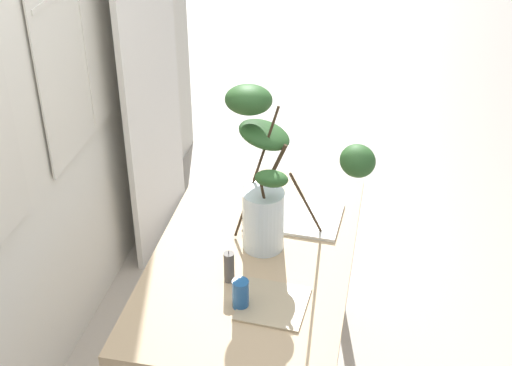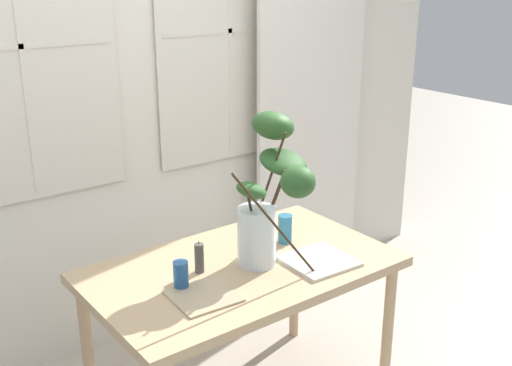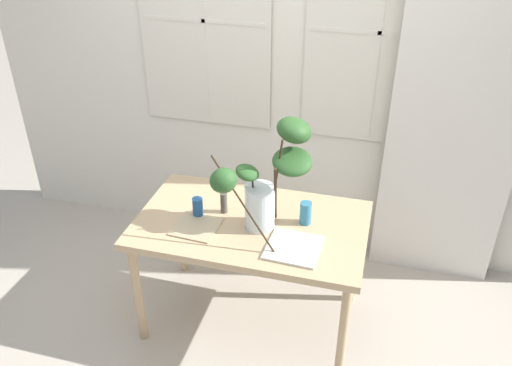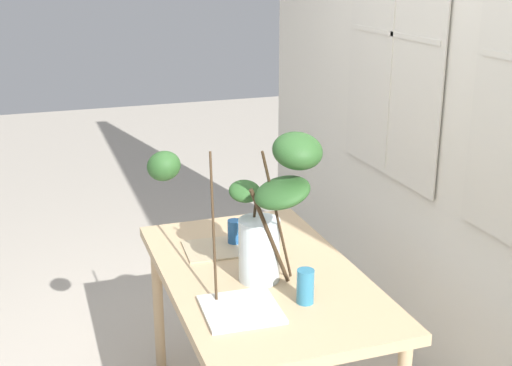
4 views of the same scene
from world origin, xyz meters
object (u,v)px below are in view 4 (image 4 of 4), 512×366
(drinking_glass_blue_right, at_px, (305,286))
(pillar_candle, at_px, (260,240))
(drinking_glass_blue_left, at_px, (234,232))
(dining_table, at_px, (261,288))
(vase_with_branches, at_px, (261,212))
(plate_square_left, at_px, (212,249))
(plate_square_right, at_px, (241,309))

(drinking_glass_blue_right, xyz_separation_m, pillar_candle, (-0.47, -0.01, -0.00))
(drinking_glass_blue_left, xyz_separation_m, pillar_candle, (0.13, 0.07, 0.01))
(dining_table, bearing_deg, vase_with_branches, -21.11)
(vase_with_branches, bearing_deg, dining_table, 158.89)
(vase_with_branches, xyz_separation_m, pillar_candle, (-0.29, 0.10, -0.25))
(plate_square_left, relative_size, pillar_candle, 1.72)
(plate_square_left, bearing_deg, plate_square_right, -4.75)
(drinking_glass_blue_left, height_order, drinking_glass_blue_right, drinking_glass_blue_right)
(plate_square_right, bearing_deg, drinking_glass_blue_left, 164.92)
(drinking_glass_blue_right, distance_m, plate_square_right, 0.25)
(drinking_glass_blue_right, bearing_deg, vase_with_branches, -149.62)
(dining_table, height_order, plate_square_left, plate_square_left)
(drinking_glass_blue_left, relative_size, pillar_candle, 0.83)
(drinking_glass_blue_right, xyz_separation_m, plate_square_left, (-0.58, -0.20, -0.06))
(drinking_glass_blue_left, bearing_deg, plate_square_right, -15.08)
(pillar_candle, bearing_deg, vase_with_branches, -18.48)
(dining_table, bearing_deg, plate_square_left, -154.70)
(vase_with_branches, relative_size, pillar_candle, 4.75)
(dining_table, height_order, vase_with_branches, vase_with_branches)
(vase_with_branches, relative_size, plate_square_right, 2.39)
(dining_table, distance_m, drinking_glass_blue_right, 0.33)
(plate_square_left, xyz_separation_m, pillar_candle, (0.10, 0.19, 0.06))
(drinking_glass_blue_left, relative_size, plate_square_right, 0.42)
(vase_with_branches, xyz_separation_m, plate_square_right, (0.17, -0.14, -0.30))
(drinking_glass_blue_right, relative_size, plate_square_left, 0.55)
(drinking_glass_blue_left, xyz_separation_m, drinking_glass_blue_right, (0.61, 0.09, 0.01))
(drinking_glass_blue_right, bearing_deg, plate_square_right, -93.58)
(pillar_candle, bearing_deg, dining_table, -16.84)
(vase_with_branches, bearing_deg, pillar_candle, 161.52)
(vase_with_branches, distance_m, drinking_glass_blue_right, 0.33)
(vase_with_branches, xyz_separation_m, plate_square_left, (-0.39, -0.09, -0.31))
(drinking_glass_blue_left, height_order, plate_square_left, drinking_glass_blue_left)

